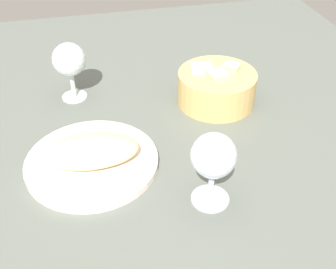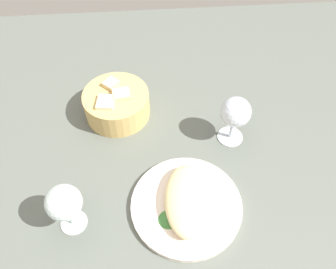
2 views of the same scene
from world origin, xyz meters
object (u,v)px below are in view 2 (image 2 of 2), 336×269
object	(u,v)px
plate	(186,206)
wine_glass_near	(235,114)
wine_glass_far	(64,204)
bread_basket	(117,104)

from	to	relation	value
plate	wine_glass_near	world-z (taller)	wine_glass_near
plate	wine_glass_near	size ratio (longest dim) A/B	1.83
wine_glass_far	bread_basket	bearing A→B (deg)	-16.65
bread_basket	wine_glass_far	size ratio (longest dim) A/B	1.29
bread_basket	wine_glass_near	world-z (taller)	wine_glass_near
bread_basket	wine_glass_far	distance (cm)	32.78
wine_glass_far	wine_glass_near	bearing A→B (deg)	-61.82
bread_basket	wine_glass_far	world-z (taller)	wine_glass_far
bread_basket	wine_glass_far	bearing A→B (deg)	163.35
bread_basket	wine_glass_near	bearing A→B (deg)	-109.93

